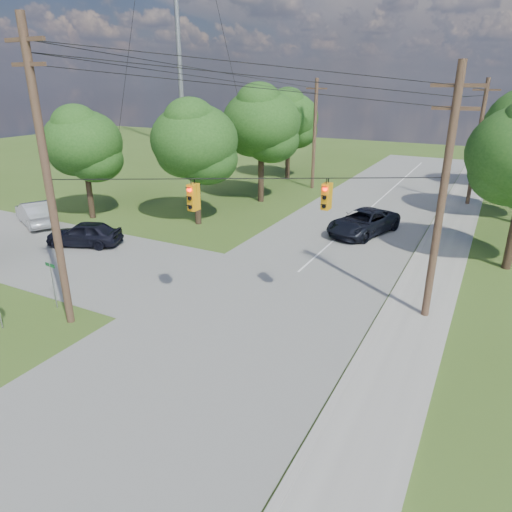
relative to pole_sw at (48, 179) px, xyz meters
The scene contains 17 objects.
ground 7.75m from the pole_sw, ahead, with size 140.00×140.00×0.00m, color #3A571D.
main_road 10.16m from the pole_sw, 34.88° to the left, with size 10.00×100.00×0.03m, color gray.
sidewalk_east 15.37m from the pole_sw, 19.08° to the left, with size 2.60×100.00×0.12m, color #ABA8A0.
pole_sw is the anchor object (origin of this frame).
pole_ne 15.51m from the pole_sw, 29.38° to the left, with size 2.00×0.32×10.50m.
pole_north_e 32.55m from the pole_sw, 65.48° to the left, with size 2.00×0.32×10.00m.
pole_north_w 29.62m from the pole_sw, 90.77° to the left, with size 2.00×0.32×10.00m.
power_lines 13.04m from the pole_sw, 61.30° to the left, with size 13.93×29.62×4.93m.
traffic_signals 8.24m from the pole_sw, 29.38° to the left, with size 4.91×3.27×1.05m.
tree_w_near 14.99m from the pole_sw, 103.11° to the left, with size 6.00×6.00×8.40m.
tree_w_mid 22.73m from the pole_sw, 96.06° to the left, with size 6.40×6.40×9.22m.
tree_w_far 32.90m from the pole_sw, 97.69° to the left, with size 6.00×6.00×8.73m.
tree_cross_n 16.64m from the pole_sw, 133.29° to the left, with size 5.60×5.60×7.91m.
car_cross_dark 11.43m from the pole_sw, 133.64° to the left, with size 1.84×4.58×1.56m, color black.
car_cross_silver 17.07m from the pole_sw, 146.72° to the left, with size 1.80×5.18×1.71m, color #B8B9BF.
car_main_north 20.20m from the pole_sw, 66.21° to the left, with size 2.71×5.89×1.64m, color black.
street_name_sign 5.07m from the pole_sw, 159.16° to the left, with size 0.66×0.10×2.20m.
Camera 1 is at (10.66, -11.25, 9.76)m, focal length 32.00 mm.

